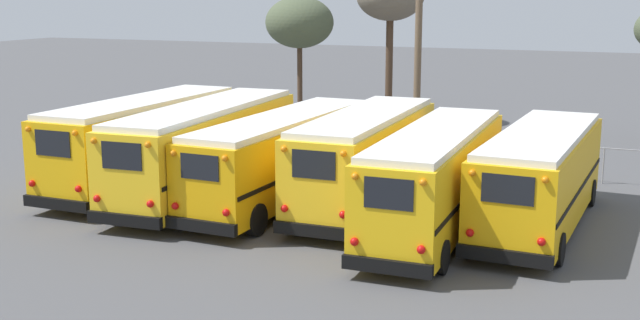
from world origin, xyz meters
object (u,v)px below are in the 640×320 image
Objects in this scene: school_bus_0 at (144,140)px; school_bus_2 at (284,155)px; school_bus_1 at (207,147)px; school_bus_3 at (365,157)px; school_bus_5 at (540,176)px; bare_tree_0 at (300,23)px; school_bus_4 at (436,177)px; utility_pole at (418,44)px.

school_bus_0 is 0.93× the size of school_bus_2.
school_bus_3 is at bearing 6.55° from school_bus_1.
school_bus_5 is at bearing -1.57° from school_bus_3.
school_bus_0 is 2.91m from school_bus_1.
school_bus_0 is 1.42× the size of bare_tree_0.
school_bus_4 is at bearing -7.22° from school_bus_1.
school_bus_1 is 5.81m from school_bus_3.
school_bus_2 is at bearing -173.12° from school_bus_3.
school_bus_2 is 8.66m from school_bus_5.
school_bus_4 is (8.66, -1.10, -0.10)m from school_bus_1.
school_bus_5 is at bearing 2.50° from school_bus_1.
school_bus_0 is 14.43m from school_bus_5.
bare_tree_0 is at bearing 92.33° from school_bus_0.
school_bus_0 reaches higher than school_bus_3.
school_bus_5 is at bearing -46.12° from bare_tree_0.
school_bus_2 is (5.77, -0.03, -0.14)m from school_bus_0.
school_bus_0 is at bearing -87.67° from bare_tree_0.
school_bus_3 reaches higher than school_bus_2.
school_bus_4 is at bearing -7.12° from school_bus_0.
utility_pole reaches higher than school_bus_5.
school_bus_5 is (14.43, 0.16, -0.15)m from school_bus_0.
school_bus_1 is 1.06× the size of school_bus_4.
utility_pole is at bearing 72.01° from school_bus_1.
bare_tree_0 reaches higher than school_bus_2.
bare_tree_0 reaches higher than school_bus_0.
school_bus_4 is at bearing -150.99° from school_bus_5.
school_bus_5 is (2.88, 1.60, -0.05)m from school_bus_4.
school_bus_2 is 1.12× the size of school_bus_3.
school_bus_0 reaches higher than school_bus_4.
school_bus_1 is at bearing -173.45° from school_bus_3.
school_bus_0 is 16.28m from bare_tree_0.
school_bus_0 is 0.97× the size of school_bus_4.
school_bus_1 is 1.14× the size of school_bus_3.
school_bus_1 is 1.12× the size of school_bus_5.
school_bus_5 is (8.66, 0.19, -0.01)m from school_bus_2.
bare_tree_0 is at bearing 155.92° from utility_pole.
school_bus_3 is 18.49m from bare_tree_0.
school_bus_1 reaches higher than school_bus_4.
school_bus_3 is at bearing -82.32° from utility_pole.
school_bus_4 reaches higher than school_bus_2.
school_bus_2 is 1.11× the size of school_bus_5.
school_bus_4 is at bearing -54.80° from bare_tree_0.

